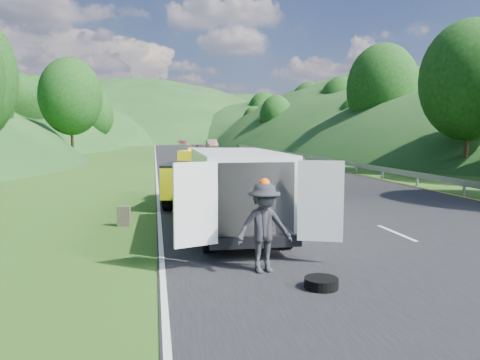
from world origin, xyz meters
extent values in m
plane|color=#38661E|center=(0.00, 0.00, 0.00)|extent=(320.00, 320.00, 0.00)
cube|color=black|center=(3.00, 40.00, 0.01)|extent=(14.00, 200.00, 0.02)
cube|color=gray|center=(10.30, 52.50, 0.00)|extent=(0.06, 140.00, 1.52)
cylinder|color=black|center=(-2.56, 6.85, 0.45)|extent=(0.55, 0.96, 0.91)
cylinder|color=black|center=(-0.89, 6.39, 0.45)|extent=(0.55, 0.96, 0.91)
cylinder|color=black|center=(-3.53, 3.34, 0.45)|extent=(0.55, 0.96, 0.91)
cylinder|color=black|center=(-1.86, 2.88, 0.45)|extent=(0.55, 0.96, 0.91)
cube|color=yellow|center=(-1.93, 5.87, 1.32)|extent=(2.27, 1.93, 1.73)
cube|color=yellow|center=(-2.48, 3.90, 1.09)|extent=(2.76, 3.52, 1.18)
cube|color=black|center=(-2.48, 3.90, 1.73)|extent=(2.76, 3.52, 0.09)
cube|color=black|center=(-1.64, 6.93, 0.82)|extent=(2.05, 1.54, 0.64)
cube|color=black|center=(-1.49, 7.45, 0.64)|extent=(1.89, 0.69, 0.45)
cube|color=yellow|center=(-1.55, 7.23, 1.41)|extent=(1.95, 1.18, 1.00)
cube|color=orange|center=(-1.93, 5.87, 2.23)|extent=(1.29, 0.56, 0.15)
cube|color=black|center=(-1.76, 6.49, 1.64)|extent=(1.69, 0.53, 0.82)
cylinder|color=black|center=(-2.66, 0.60, 0.43)|extent=(0.34, 0.87, 0.86)
cylinder|color=black|center=(-0.71, 0.57, 0.43)|extent=(0.34, 0.87, 0.86)
cylinder|color=black|center=(-2.71, -3.07, 0.43)|extent=(0.34, 0.87, 0.86)
cylinder|color=black|center=(-0.76, -3.10, 0.43)|extent=(0.34, 0.87, 0.86)
cube|color=white|center=(-1.71, -1.36, 1.46)|extent=(2.30, 5.65, 2.00)
cube|color=white|center=(-1.67, 1.61, 1.03)|extent=(2.18, 1.00, 1.08)
cube|color=black|center=(-1.67, 1.40, 1.89)|extent=(2.00, 0.39, 0.90)
cube|color=black|center=(-1.75, -4.11, 1.46)|extent=(1.84, 0.13, 1.73)
cube|color=white|center=(-3.16, -4.58, 1.46)|extent=(0.99, 0.40, 1.84)
cube|color=white|center=(-0.35, -4.62, 1.46)|extent=(0.98, 0.43, 1.84)
cube|color=black|center=(-1.75, -4.22, 0.49)|extent=(2.16, 0.19, 0.27)
imported|color=silver|center=(-3.28, 0.29, 0.00)|extent=(0.63, 0.72, 1.67)
imported|color=tan|center=(-1.43, -0.25, 0.00)|extent=(0.62, 0.63, 1.02)
imported|color=#222227|center=(-1.75, -5.01, 0.00)|extent=(1.34, 0.89, 1.94)
cube|color=brown|center=(-5.02, 0.63, 0.32)|extent=(0.43, 0.28, 0.65)
cylinder|color=black|center=(-0.90, -6.23, 0.00)|extent=(0.66, 0.66, 0.20)
imported|color=black|center=(3.17, 8.77, 0.00)|extent=(3.03, 5.69, 1.52)
imported|color=#424246|center=(2.25, 48.91, 0.00)|extent=(1.52, 3.79, 1.29)
imported|color=brown|center=(5.75, 65.65, 0.00)|extent=(1.68, 4.81, 1.58)
imported|color=brown|center=(2.20, 92.07, 0.00)|extent=(2.20, 5.42, 1.57)
camera|label=1|loc=(-4.02, -14.55, 3.04)|focal=35.00mm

